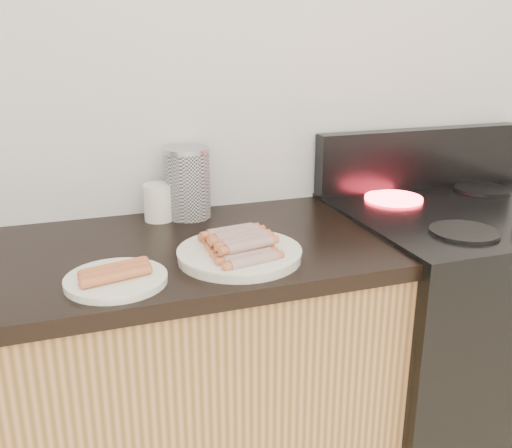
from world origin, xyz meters
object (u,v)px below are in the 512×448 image
object	(u,v)px
main_plate	(239,255)
canister	(188,183)
stove	(457,344)
mug	(159,202)
side_plate	(116,280)

from	to	relation	value
main_plate	canister	world-z (taller)	canister
stove	mug	size ratio (longest dim) A/B	8.62
main_plate	mug	xyz separation A→B (m)	(-0.13, 0.36, 0.04)
stove	side_plate	world-z (taller)	side_plate
canister	mug	bearing A→B (deg)	-179.25
main_plate	canister	xyz separation A→B (m)	(-0.04, 0.37, 0.09)
stove	canister	xyz separation A→B (m)	(-0.81, 0.24, 0.55)
main_plate	side_plate	size ratio (longest dim) A/B	1.33
stove	mug	world-z (taller)	mug
main_plate	side_plate	world-z (taller)	main_plate
canister	stove	bearing A→B (deg)	-16.77
main_plate	canister	bearing A→B (deg)	96.18
main_plate	canister	distance (m)	0.38
canister	mug	distance (m)	0.10
stove	main_plate	distance (m)	0.90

